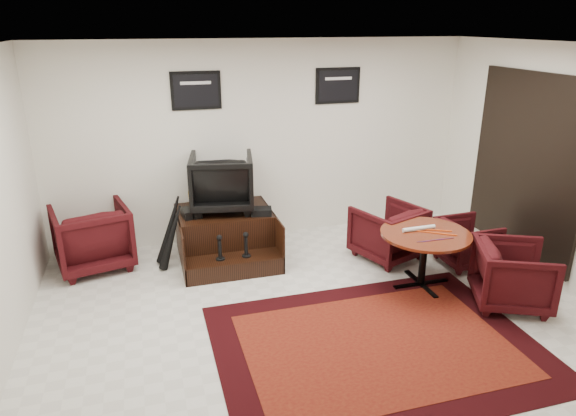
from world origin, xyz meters
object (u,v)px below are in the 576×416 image
object	(u,v)px
armchair_side	(92,234)
table_chair_window	(467,240)
shine_podium	(226,236)
shine_chair	(222,179)
meeting_table	(425,239)
table_chair_corner	(513,273)
table_chair_back	(388,230)

from	to	relation	value
armchair_side	table_chair_window	bearing A→B (deg)	151.33
shine_podium	shine_chair	world-z (taller)	shine_chair
meeting_table	table_chair_window	size ratio (longest dim) A/B	1.57
shine_podium	table_chair_window	distance (m)	3.17
armchair_side	table_chair_corner	distance (m)	5.09
table_chair_back	meeting_table	bearing A→B (deg)	73.14
shine_chair	armchair_side	distance (m)	1.79
table_chair_corner	meeting_table	bearing A→B (deg)	71.32
shine_chair	table_chair_back	bearing A→B (deg)	170.18
table_chair_back	armchair_side	bearing A→B (deg)	-32.05
meeting_table	table_chair_corner	bearing A→B (deg)	-42.98
table_chair_corner	armchair_side	bearing A→B (deg)	87.41
shine_podium	meeting_table	size ratio (longest dim) A/B	1.22
shine_podium	armchair_side	size ratio (longest dim) A/B	1.40
shine_podium	meeting_table	xyz separation A→B (m)	(2.12, -1.46, 0.31)
armchair_side	table_chair_back	xyz separation A→B (m)	(3.76, -0.79, -0.06)
table_chair_corner	table_chair_back	bearing A→B (deg)	51.41
shine_chair	meeting_table	xyz separation A→B (m)	(2.12, -1.59, -0.45)
meeting_table	shine_chair	bearing A→B (deg)	143.16
meeting_table	table_chair_window	distance (m)	0.97
shine_podium	table_chair_window	world-z (taller)	table_chair_window
shine_podium	table_chair_corner	world-z (taller)	table_chair_corner
shine_podium	armchair_side	distance (m)	1.70
shine_chair	armchair_side	xyz separation A→B (m)	(-1.69, 0.03, -0.60)
armchair_side	meeting_table	xyz separation A→B (m)	(3.81, -1.63, 0.14)
shine_podium	table_chair_corner	bearing A→B (deg)	-36.81
table_chair_window	table_chair_corner	distance (m)	1.05
shine_podium	table_chair_corner	distance (m)	3.56
meeting_table	table_chair_window	xyz separation A→B (m)	(0.85, 0.37, -0.27)
shine_chair	table_chair_window	xyz separation A→B (m)	(2.98, -1.23, -0.72)
armchair_side	shine_podium	bearing A→B (deg)	160.71
shine_chair	armchair_side	bearing A→B (deg)	9.04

